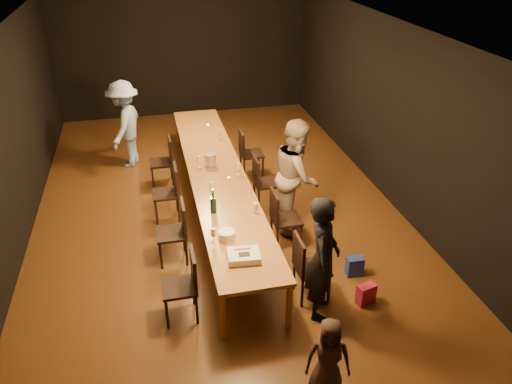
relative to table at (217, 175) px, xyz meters
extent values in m
plane|color=#432010|center=(0.00, 0.00, -0.70)|extent=(10.00, 10.00, 0.00)
cube|color=black|center=(0.00, 5.00, 0.80)|extent=(6.00, 0.04, 3.00)
cube|color=black|center=(-3.00, 0.00, 0.80)|extent=(0.04, 10.00, 3.00)
cube|color=black|center=(3.00, 0.00, 0.80)|extent=(0.04, 10.00, 3.00)
cube|color=silver|center=(0.00, 0.00, 2.30)|extent=(6.00, 10.00, 0.04)
cube|color=#965C2B|center=(0.00, 0.00, 0.02)|extent=(0.90, 6.00, 0.05)
cylinder|color=#965C2B|center=(-0.40, -2.90, -0.35)|extent=(0.08, 0.08, 0.70)
cylinder|color=#965C2B|center=(0.40, -2.90, -0.35)|extent=(0.08, 0.08, 0.70)
cylinder|color=#965C2B|center=(-0.40, 2.90, -0.35)|extent=(0.08, 0.08, 0.70)
cylinder|color=#965C2B|center=(0.40, 2.90, -0.35)|extent=(0.08, 0.08, 0.70)
imported|color=black|center=(0.86, -2.70, 0.12)|extent=(0.58, 0.70, 1.65)
imported|color=tan|center=(1.15, -0.70, 0.20)|extent=(0.92, 1.05, 1.81)
imported|color=#839DCB|center=(-1.44, 2.23, 0.16)|extent=(0.97, 1.26, 1.72)
imported|color=#412A24|center=(0.52, -3.87, -0.23)|extent=(0.53, 0.41, 0.95)
cube|color=#C31D44|center=(1.49, -2.70, -0.56)|extent=(0.27, 0.19, 0.28)
cube|color=navy|center=(1.59, -2.11, -0.56)|extent=(0.23, 0.16, 0.28)
cube|color=white|center=(-0.05, -2.41, 0.09)|extent=(0.42, 0.35, 0.09)
cube|color=black|center=(-0.05, -2.44, 0.14)|extent=(0.14, 0.11, 0.00)
cube|color=red|center=(-0.05, -2.33, 0.14)|extent=(0.20, 0.05, 0.00)
cylinder|color=white|center=(-0.17, -1.95, 0.11)|extent=(0.29, 0.29, 0.12)
cylinder|color=#B9B8BE|center=(-0.06, 0.26, 0.16)|extent=(0.24, 0.24, 0.21)
cylinder|color=#B2B7B2|center=(0.15, -2.21, 0.06)|extent=(0.05, 0.05, 0.03)
cylinder|color=#B2B7B2|center=(0.15, -0.29, 0.06)|extent=(0.05, 0.05, 0.03)
cylinder|color=#B2B7B2|center=(0.15, 2.05, 0.06)|extent=(0.05, 0.05, 0.03)
camera|label=1|loc=(-1.00, -7.23, 3.70)|focal=35.00mm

